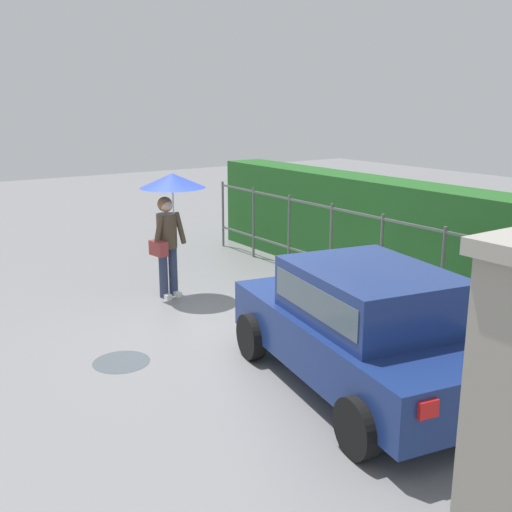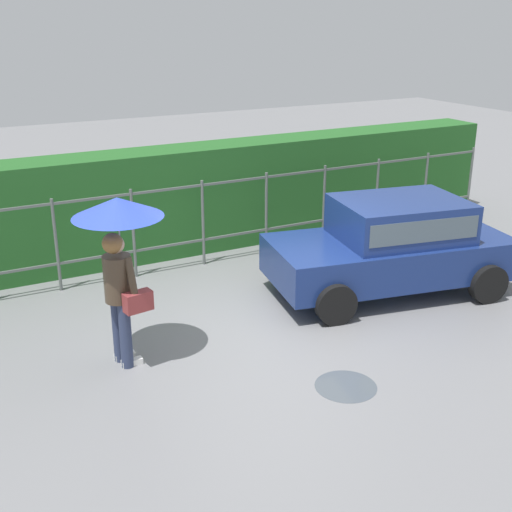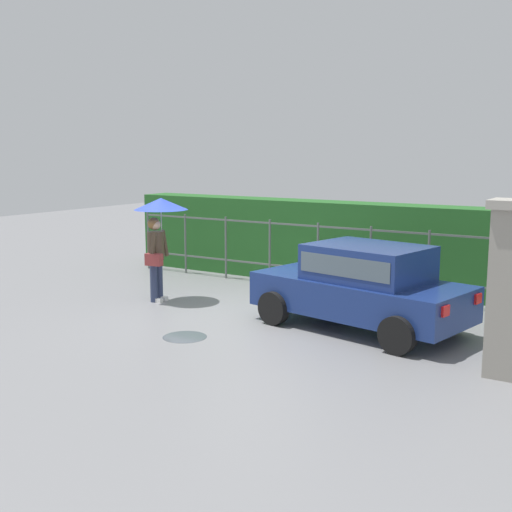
{
  "view_description": "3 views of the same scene",
  "coord_description": "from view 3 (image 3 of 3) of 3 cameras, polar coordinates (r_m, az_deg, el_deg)",
  "views": [
    {
      "loc": [
        6.92,
        -4.51,
        3.28
      ],
      "look_at": [
        0.28,
        0.07,
        1.22
      ],
      "focal_mm": 42.95,
      "sensor_mm": 36.0,
      "label": 1
    },
    {
      "loc": [
        -4.2,
        -7.26,
        4.12
      ],
      "look_at": [
        -0.27,
        0.13,
        1.05
      ],
      "focal_mm": 46.27,
      "sensor_mm": 36.0,
      "label": 2
    },
    {
      "loc": [
        6.46,
        -9.91,
        3.05
      ],
      "look_at": [
        -0.01,
        0.3,
        1.08
      ],
      "focal_mm": 45.34,
      "sensor_mm": 36.0,
      "label": 3
    }
  ],
  "objects": [
    {
      "name": "hedge_row",
      "position": [
        14.84,
        9.18,
        0.98
      ],
      "size": [
        12.15,
        0.9,
        1.9
      ],
      "primitive_type": "cube",
      "color": "#235B23",
      "rests_on": "ground"
    },
    {
      "name": "pedestrian",
      "position": [
        13.23,
        -8.55,
        3.01
      ],
      "size": [
        1.09,
        1.09,
        2.12
      ],
      "rotation": [
        0.0,
        0.0,
        0.15
      ],
      "color": "#2D3856",
      "rests_on": "ground"
    },
    {
      "name": "gate_pillar",
      "position": [
        9.33,
        21.43,
        -2.59
      ],
      "size": [
        0.6,
        0.6,
        2.42
      ],
      "color": "gray",
      "rests_on": "ground"
    },
    {
      "name": "puddle_near",
      "position": [
        10.87,
        -6.3,
        -7.11
      ],
      "size": [
        0.74,
        0.74,
        0.0
      ],
      "primitive_type": "cylinder",
      "color": "#4C545B",
      "rests_on": "ground"
    },
    {
      "name": "ground_plane",
      "position": [
        12.22,
        -0.71,
        -5.22
      ],
      "size": [
        40.0,
        40.0,
        0.0
      ],
      "primitive_type": "plane",
      "color": "slate"
    },
    {
      "name": "car",
      "position": [
        11.24,
        9.42,
        -2.41
      ],
      "size": [
        3.95,
        2.4,
        1.48
      ],
      "rotation": [
        0.0,
        0.0,
        2.96
      ],
      "color": "navy",
      "rests_on": "ground"
    },
    {
      "name": "fence_section",
      "position": [
        14.05,
        7.72,
        0.05
      ],
      "size": [
        11.2,
        0.05,
        1.5
      ],
      "color": "#59605B",
      "rests_on": "ground"
    }
  ]
}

